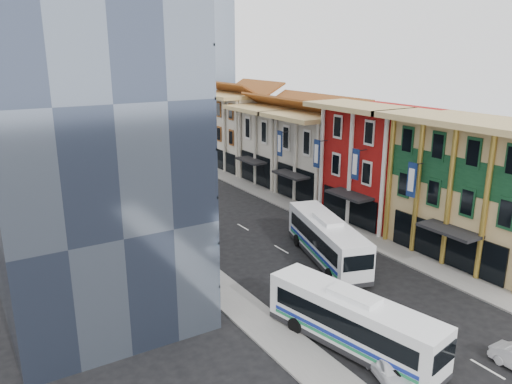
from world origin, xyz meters
TOP-DOWN VIEW (x-y plane):
  - ground at (0.00, 0.00)m, footprint 200.00×200.00m
  - sidewalk_right at (8.50, 22.00)m, footprint 3.00×90.00m
  - sidewalk_left at (-8.50, 22.00)m, footprint 3.00×90.00m
  - shophouse_tan at (14.00, 5.00)m, footprint 8.00×14.00m
  - shophouse_red at (14.00, 17.00)m, footprint 8.00×10.00m
  - shophouse_cream_near at (14.00, 26.50)m, footprint 8.00×9.00m
  - shophouse_cream_mid at (14.00, 35.50)m, footprint 8.00×9.00m
  - shophouse_cream_far at (14.00, 46.00)m, footprint 8.00×12.00m
  - office_tower at (-17.00, 19.00)m, footprint 12.00×26.00m
  - office_block_far at (-16.00, 42.00)m, footprint 10.00×18.00m
  - bus_left_near at (-5.21, -0.23)m, footprint 5.03×12.05m
  - bus_left_far at (-4.95, 33.54)m, footprint 4.05×12.42m
  - bus_right at (2.00, 10.99)m, footprint 6.34×12.64m
  - sedan_left at (-5.50, -3.64)m, footprint 2.87×4.51m

SIDE VIEW (x-z plane):
  - ground at x=0.00m, z-range 0.00..0.00m
  - sidewalk_right at x=8.50m, z-range 0.00..0.15m
  - sidewalk_left at x=-8.50m, z-range 0.00..0.15m
  - sedan_left at x=-5.50m, z-range 0.00..1.43m
  - bus_left_near at x=-5.21m, z-range 0.00..3.77m
  - bus_left_far at x=-4.95m, z-range 0.00..3.91m
  - bus_right at x=2.00m, z-range 0.00..3.96m
  - shophouse_cream_near at x=14.00m, z-range 0.00..10.00m
  - shophouse_cream_mid at x=14.00m, z-range 0.00..10.00m
  - shophouse_cream_far at x=14.00m, z-range 0.00..11.00m
  - shophouse_tan at x=14.00m, z-range 0.00..12.00m
  - shophouse_red at x=14.00m, z-range 0.00..12.00m
  - office_block_far at x=-16.00m, z-range 0.00..14.00m
  - office_tower at x=-17.00m, z-range 0.00..30.00m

